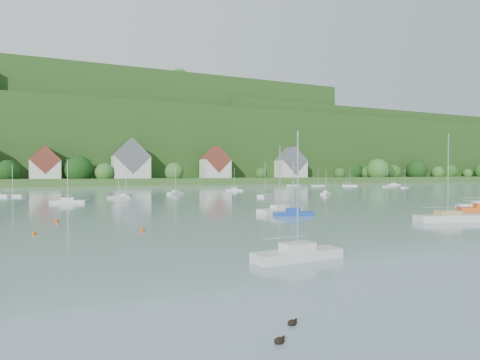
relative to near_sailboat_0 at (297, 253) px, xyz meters
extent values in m
cube|color=#29501E|center=(10.99, 180.15, 1.06)|extent=(600.00, 60.00, 3.00)
cube|color=#183912|center=(10.99, 255.15, 19.56)|extent=(620.00, 160.00, 40.00)
cube|color=#183912|center=(20.99, 250.15, 27.56)|extent=(240.00, 130.00, 60.00)
cube|color=#183912|center=(170.99, 235.15, 21.56)|extent=(200.00, 110.00, 48.00)
sphere|color=#1E4615|center=(229.81, 176.67, 5.89)|extent=(10.24, 10.24, 10.24)
sphere|color=#2E6625|center=(152.49, 160.37, 6.75)|extent=(12.88, 12.88, 12.88)
sphere|color=black|center=(150.34, 178.09, 5.96)|extent=(10.46, 10.46, 10.46)
sphere|color=#1E4615|center=(129.42, 165.05, 4.66)|extent=(6.45, 6.45, 6.45)
sphere|color=#2E6625|center=(239.17, 170.02, 4.63)|extent=(6.37, 6.37, 6.37)
sphere|color=black|center=(163.00, 174.15, 6.03)|extent=(10.68, 10.68, 10.68)
sphere|color=black|center=(188.89, 166.57, 6.74)|extent=(12.85, 12.85, 12.85)
sphere|color=#2E6625|center=(4.20, 164.03, 5.22)|extent=(8.19, 8.19, 8.19)
sphere|color=#2E6625|center=(164.95, 170.50, 5.98)|extent=(10.50, 10.50, 10.50)
sphere|color=black|center=(163.76, 164.43, 5.18)|extent=(8.05, 8.05, 8.05)
sphere|color=#2E6625|center=(57.84, 172.23, 6.52)|extent=(12.16, 12.16, 12.16)
sphere|color=#2E6625|center=(33.98, 160.08, 5.40)|extent=(8.73, 8.73, 8.73)
sphere|color=black|center=(-32.88, 166.01, 5.59)|extent=(9.32, 9.32, 9.32)
sphere|color=#1E4615|center=(209.63, 167.91, 5.08)|extent=(7.74, 7.74, 7.74)
sphere|color=#1E4615|center=(170.03, 166.26, 5.44)|extent=(8.84, 8.84, 8.84)
sphere|color=#1E4615|center=(78.83, 161.84, 4.59)|extent=(6.24, 6.24, 6.24)
sphere|color=black|center=(100.42, 174.69, 5.22)|extent=(8.16, 8.16, 8.16)
sphere|color=#2E6625|center=(155.76, 172.47, 5.19)|extent=(8.09, 8.09, 8.09)
sphere|color=#2E6625|center=(208.13, 167.45, 5.21)|extent=(8.14, 8.14, 8.14)
sphere|color=black|center=(-6.01, 166.51, 6.44)|extent=(11.92, 11.92, 11.92)
sphere|color=#1E4615|center=(50.49, 235.18, 59.81)|extent=(12.83, 12.83, 12.83)
sphere|color=#2E6625|center=(-28.93, 222.33, 59.00)|extent=(8.18, 8.18, 8.18)
sphere|color=#1E4615|center=(12.10, 259.80, 59.79)|extent=(12.73, 12.73, 12.73)
sphere|color=#1E4615|center=(94.39, 224.68, 59.58)|extent=(11.50, 11.50, 11.50)
sphere|color=#1E4615|center=(71.70, 255.04, 60.13)|extent=(14.65, 14.65, 14.65)
sphere|color=#2E6625|center=(50.24, 211.44, 59.65)|extent=(11.95, 11.95, 11.95)
sphere|color=#1E4615|center=(130.43, 218.73, 59.27)|extent=(9.76, 9.76, 9.76)
sphere|color=#2E6625|center=(-36.15, 254.45, 58.80)|extent=(7.07, 7.07, 7.07)
sphere|color=black|center=(7.52, 223.46, 59.00)|extent=(8.21, 8.21, 8.21)
sphere|color=#2E6625|center=(-11.83, 247.25, 59.71)|extent=(12.24, 12.24, 12.24)
sphere|color=#2E6625|center=(125.50, 223.13, 59.14)|extent=(9.00, 9.00, 9.00)
sphere|color=#1E4615|center=(112.02, 238.12, 58.97)|extent=(8.03, 8.03, 8.03)
sphere|color=#2E6625|center=(187.64, 238.45, 47.23)|extent=(9.52, 9.52, 9.52)
sphere|color=#2E6625|center=(244.19, 239.15, 47.16)|extent=(9.12, 9.12, 9.12)
sphere|color=#2E6625|center=(111.47, 238.51, 48.18)|extent=(14.97, 14.97, 14.97)
sphere|color=black|center=(172.91, 209.01, 46.88)|extent=(7.52, 7.52, 7.52)
sphere|color=#1E4615|center=(89.66, 235.97, 47.27)|extent=(9.78, 9.78, 9.78)
sphere|color=#1E4615|center=(130.68, 234.86, 47.67)|extent=(12.02, 12.02, 12.02)
sphere|color=black|center=(148.89, 216.17, 47.59)|extent=(11.57, 11.57, 11.57)
sphere|color=#1E4615|center=(133.42, 202.89, 47.78)|extent=(12.65, 12.65, 12.65)
sphere|color=#2E6625|center=(153.63, 208.52, 47.01)|extent=(8.28, 8.28, 8.28)
sphere|color=black|center=(178.89, 244.46, 46.87)|extent=(7.47, 7.47, 7.47)
sphere|color=#2E6625|center=(110.13, 227.37, 47.22)|extent=(9.48, 9.48, 9.48)
sphere|color=black|center=(200.43, 251.37, 41.04)|extent=(8.43, 8.43, 8.43)
sphere|color=#1E4615|center=(-28.98, 242.29, 41.67)|extent=(12.01, 12.01, 12.01)
sphere|color=black|center=(193.06, 224.83, 41.93)|extent=(13.54, 13.54, 13.54)
sphere|color=black|center=(129.66, 232.50, 42.20)|extent=(15.08, 15.08, 15.08)
sphere|color=#2E6625|center=(119.40, 248.17, 42.36)|extent=(15.99, 15.99, 15.99)
sphere|color=black|center=(7.29, 252.36, 42.31)|extent=(15.72, 15.72, 15.72)
sphere|color=#2E6625|center=(229.40, 281.65, 42.04)|extent=(14.17, 14.17, 14.17)
sphere|color=#1E4615|center=(21.88, 248.07, 41.41)|extent=(10.54, 10.54, 10.54)
sphere|color=black|center=(244.09, 214.14, 42.04)|extent=(14.14, 14.14, 14.14)
cube|color=silver|center=(-19.01, 169.15, 6.56)|extent=(12.00, 9.00, 8.00)
cube|color=maroon|center=(-19.01, 169.15, 10.56)|extent=(12.00, 9.36, 12.00)
cube|color=silver|center=(15.99, 168.15, 7.56)|extent=(16.00, 11.00, 10.00)
cube|color=#57575F|center=(15.99, 168.15, 12.56)|extent=(16.00, 11.44, 16.00)
cube|color=silver|center=(55.99, 166.15, 7.06)|extent=(13.00, 10.00, 9.00)
cube|color=maroon|center=(55.99, 166.15, 11.56)|extent=(13.00, 10.40, 13.00)
cube|color=silver|center=(100.99, 170.15, 7.06)|extent=(15.00, 10.00, 9.00)
cube|color=#57575F|center=(100.99, 170.15, 11.56)|extent=(15.00, 10.40, 15.00)
cube|color=silver|center=(0.00, 0.00, -0.14)|extent=(6.09, 2.08, 0.60)
cube|color=silver|center=(0.00, 0.00, 0.41)|extent=(2.17, 1.31, 0.50)
cylinder|color=silver|center=(0.00, 0.00, 3.90)|extent=(0.10, 0.10, 7.48)
cylinder|color=silver|center=(-0.89, -0.06, 1.06)|extent=(3.29, 0.30, 0.08)
cube|color=#153E98|center=(13.69, 23.15, -0.18)|extent=(5.22, 2.61, 0.50)
cube|color=#153E98|center=(13.69, 23.15, 0.32)|extent=(1.95, 1.39, 0.50)
cylinder|color=silver|center=(13.69, 23.15, 3.21)|extent=(0.10, 0.10, 6.29)
cylinder|color=silver|center=(12.96, 23.34, 0.97)|extent=(2.70, 0.76, 0.08)
cube|color=silver|center=(26.24, 10.65, -0.07)|extent=(7.62, 3.77, 0.73)
cube|color=tan|center=(26.24, 10.65, 0.55)|extent=(2.84, 2.02, 0.50)
cylinder|color=silver|center=(26.24, 10.65, 4.89)|extent=(0.10, 0.10, 9.18)
cylinder|color=silver|center=(25.17, 10.92, 1.20)|extent=(3.94, 1.05, 0.08)
cube|color=silver|center=(13.68, 26.65, -0.10)|extent=(7.02, 3.46, 0.68)
cube|color=silver|center=(13.68, 26.65, 0.49)|extent=(2.62, 1.85, 0.50)
cylinder|color=silver|center=(13.68, 26.65, 4.47)|extent=(0.10, 0.10, 8.46)
cylinder|color=silver|center=(12.69, 26.40, 1.14)|extent=(3.63, 0.97, 0.08)
cylinder|color=silver|center=(44.69, 21.11, 1.17)|extent=(3.37, 2.03, 0.08)
cylinder|color=silver|center=(39.60, 17.05, 1.12)|extent=(3.24, 1.72, 0.08)
sphere|color=#CB4705|center=(-6.60, 16.48, -0.44)|extent=(0.40, 0.40, 0.40)
sphere|color=white|center=(38.68, 19.29, -0.44)|extent=(0.47, 0.47, 0.47)
sphere|color=#CB4705|center=(-13.96, 27.40, -0.44)|extent=(0.48, 0.48, 0.48)
sphere|color=#CB4705|center=(-15.74, 18.35, -0.44)|extent=(0.38, 0.38, 0.38)
ellipsoid|color=black|center=(-7.24, -10.62, -0.35)|extent=(0.38, 0.24, 0.24)
sphere|color=black|center=(-7.08, -10.62, -0.25)|extent=(0.10, 0.10, 0.10)
ellipsoid|color=black|center=(-6.04, -9.42, -0.35)|extent=(0.38, 0.24, 0.24)
sphere|color=black|center=(-5.88, -9.42, -0.25)|extent=(0.10, 0.10, 0.10)
cube|color=silver|center=(119.42, 114.31, -0.15)|extent=(5.90, 2.52, 0.57)
cube|color=silver|center=(119.42, 114.31, 0.38)|extent=(2.16, 1.43, 0.50)
cylinder|color=silver|center=(119.42, 114.31, 3.70)|extent=(0.10, 0.10, 7.14)
cylinder|color=silver|center=(118.58, 114.45, 1.03)|extent=(3.11, 0.60, 0.08)
cube|color=silver|center=(29.07, 60.89, -0.14)|extent=(5.53, 5.20, 0.59)
cylinder|color=silver|center=(29.07, 60.89, 3.87)|extent=(0.10, 0.10, 7.42)
cylinder|color=silver|center=(28.41, 60.30, 1.06)|extent=(2.48, 2.24, 0.08)
cube|color=silver|center=(100.45, 97.95, -0.20)|extent=(4.93, 2.28, 0.48)
cylinder|color=silver|center=(100.45, 97.95, 3.01)|extent=(0.10, 0.10, 5.95)
cylinder|color=silver|center=(99.75, 97.81, 0.94)|extent=(2.58, 0.62, 0.08)
cube|color=silver|center=(75.04, 124.52, -0.13)|extent=(6.37, 3.20, 0.61)
cylinder|color=silver|center=(75.04, 124.52, 4.01)|extent=(0.10, 0.10, 7.67)
cylinder|color=silver|center=(74.14, 124.29, 1.08)|extent=(3.29, 0.92, 0.08)
cube|color=silver|center=(47.99, 64.08, -0.20)|extent=(4.55, 3.84, 0.47)
cube|color=silver|center=(47.99, 64.08, 0.28)|extent=(1.87, 1.71, 0.50)
cylinder|color=silver|center=(47.99, 64.08, 2.96)|extent=(0.10, 0.10, 5.86)
cylinder|color=silver|center=(47.42, 63.66, 0.93)|extent=(2.12, 1.60, 0.08)
cube|color=silver|center=(-1.95, 69.98, -0.20)|extent=(4.80, 2.05, 0.46)
cylinder|color=silver|center=(-1.95, 69.98, 2.93)|extent=(0.10, 0.10, 5.81)
cylinder|color=silver|center=(-2.64, 69.86, 0.93)|extent=(2.53, 0.50, 0.08)
cube|color=silver|center=(0.76, 77.74, -0.16)|extent=(3.57, 5.76, 0.56)
cylinder|color=silver|center=(0.76, 77.74, 3.61)|extent=(0.10, 0.10, 6.98)
cylinder|color=silver|center=(0.44, 76.97, 1.02)|extent=(1.24, 2.87, 0.08)
cube|color=silver|center=(13.48, 80.57, -0.18)|extent=(4.95, 4.24, 0.51)
cube|color=silver|center=(13.48, 80.57, 0.33)|extent=(2.04, 1.88, 0.50)
cylinder|color=silver|center=(13.48, 80.57, 3.28)|extent=(0.10, 0.10, 6.41)
cylinder|color=silver|center=(12.87, 80.10, 0.98)|extent=(2.29, 1.77, 0.08)
cube|color=silver|center=(-12.36, 57.66, -0.14)|extent=(6.05, 2.67, 0.59)
cube|color=silver|center=(-12.36, 57.66, 0.40)|extent=(2.22, 1.50, 0.50)
cylinder|color=silver|center=(-12.36, 57.66, 3.81)|extent=(0.10, 0.10, 7.32)
cylinder|color=silver|center=(-13.22, 57.82, 1.05)|extent=(3.18, 0.66, 0.08)
cube|color=silver|center=(82.78, 118.05, -0.15)|extent=(5.76, 1.86, 0.57)
cylinder|color=silver|center=(82.78, 118.05, 3.69)|extent=(0.10, 0.10, 7.12)
cylinder|color=silver|center=(81.92, 118.01, 1.03)|extent=(3.13, 0.23, 0.08)
cube|color=silver|center=(94.61, 112.84, -0.14)|extent=(5.69, 5.16, 0.60)
cylinder|color=silver|center=(94.61, 112.84, 3.93)|extent=(0.10, 0.10, 7.52)
cylinder|color=silver|center=(93.92, 113.42, 1.07)|extent=(2.59, 2.19, 0.08)
cube|color=silver|center=(34.73, 92.28, -0.18)|extent=(5.38, 2.94, 0.52)
cube|color=silver|center=(34.73, 92.28, 0.33)|extent=(2.04, 1.51, 0.50)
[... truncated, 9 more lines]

